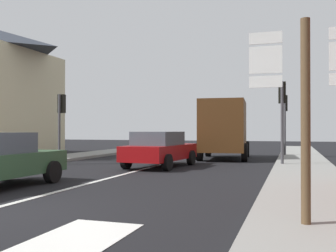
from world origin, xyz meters
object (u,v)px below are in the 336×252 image
at_px(traffic_light_near_left, 61,112).
at_px(traffic_light_far_right, 285,111).
at_px(sedan_far, 160,149).
at_px(route_sign_post, 305,105).
at_px(delivery_truck, 224,128).
at_px(traffic_light_near_right, 282,104).

height_order(traffic_light_near_left, traffic_light_far_right, traffic_light_far_right).
height_order(sedan_far, traffic_light_near_left, traffic_light_near_left).
bearing_deg(traffic_light_near_left, sedan_far, -11.80).
height_order(sedan_far, traffic_light_far_right, traffic_light_far_right).
height_order(sedan_far, route_sign_post, route_sign_post).
distance_m(sedan_far, delivery_truck, 5.63).
xyz_separation_m(sedan_far, traffic_light_far_right, (4.84, 7.81, 1.85)).
xyz_separation_m(sedan_far, traffic_light_near_left, (-5.48, 1.14, 1.66)).
relative_size(sedan_far, traffic_light_far_right, 1.23).
bearing_deg(route_sign_post, traffic_light_near_right, 93.11).
height_order(traffic_light_near_left, traffic_light_near_right, traffic_light_near_right).
bearing_deg(route_sign_post, delivery_truck, 104.14).
bearing_deg(traffic_light_near_right, delivery_truck, 130.46).
distance_m(delivery_truck, traffic_light_far_right, 4.08).
xyz_separation_m(sedan_far, traffic_light_near_right, (4.84, 1.70, 1.88)).
height_order(route_sign_post, traffic_light_near_right, traffic_light_near_right).
bearing_deg(delivery_truck, traffic_light_near_right, -49.54).
relative_size(sedan_far, route_sign_post, 1.36).
height_order(delivery_truck, traffic_light_near_left, traffic_light_near_left).
xyz_separation_m(route_sign_post, traffic_light_far_right, (-0.59, 16.92, 0.70)).
bearing_deg(sedan_far, traffic_light_far_right, 58.25).
bearing_deg(sedan_far, traffic_light_near_left, 168.20).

